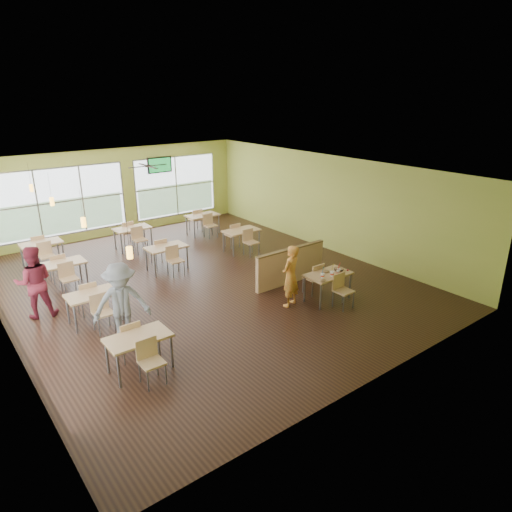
% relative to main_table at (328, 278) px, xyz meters
% --- Properties ---
extents(room, '(12.00, 12.04, 3.20)m').
position_rel_main_table_xyz_m(room, '(-2.00, 3.00, 0.97)').
color(room, black).
rests_on(room, ground).
extents(window_bays, '(9.24, 10.24, 2.38)m').
position_rel_main_table_xyz_m(window_bays, '(-4.65, 6.08, 0.85)').
color(window_bays, white).
rests_on(window_bays, room).
extents(main_table, '(1.22, 1.52, 0.87)m').
position_rel_main_table_xyz_m(main_table, '(0.00, 0.00, 0.00)').
color(main_table, tan).
rests_on(main_table, floor).
extents(half_wall_divider, '(2.40, 0.14, 1.04)m').
position_rel_main_table_xyz_m(half_wall_divider, '(0.00, 1.45, -0.11)').
color(half_wall_divider, tan).
rests_on(half_wall_divider, floor).
extents(dining_tables, '(6.92, 8.72, 0.87)m').
position_rel_main_table_xyz_m(dining_tables, '(-3.05, 4.71, -0.00)').
color(dining_tables, tan).
rests_on(dining_tables, floor).
extents(pendant_lights, '(0.11, 7.31, 0.86)m').
position_rel_main_table_xyz_m(pendant_lights, '(-5.20, 3.68, 1.82)').
color(pendant_lights, '#2D2119').
rests_on(pendant_lights, ceiling).
extents(ceiling_fan, '(1.25, 1.25, 0.29)m').
position_rel_main_table_xyz_m(ceiling_fan, '(-2.00, 6.00, 2.32)').
color(ceiling_fan, '#2D2119').
rests_on(ceiling_fan, ceiling).
extents(tv_backwall, '(1.00, 0.07, 0.60)m').
position_rel_main_table_xyz_m(tv_backwall, '(-0.20, 8.90, 1.82)').
color(tv_backwall, black).
rests_on(tv_backwall, wall_back).
extents(man_plaid, '(0.68, 0.55, 1.61)m').
position_rel_main_table_xyz_m(man_plaid, '(-0.97, 0.37, 0.17)').
color(man_plaid, '#E15519').
rests_on(man_plaid, floor).
extents(patron_maroon, '(1.00, 0.85, 1.78)m').
position_rel_main_table_xyz_m(patron_maroon, '(-6.19, 3.64, 0.26)').
color(patron_maroon, maroon).
rests_on(patron_maroon, floor).
extents(patron_grey, '(1.34, 1.01, 1.84)m').
position_rel_main_table_xyz_m(patron_grey, '(-5.03, 1.19, 0.29)').
color(patron_grey, slate).
rests_on(patron_grey, floor).
extents(cup_blue, '(0.09, 0.09, 0.34)m').
position_rel_main_table_xyz_m(cup_blue, '(-0.34, -0.13, 0.19)').
color(cup_blue, white).
rests_on(cup_blue, main_table).
extents(cup_yellow, '(0.10, 0.10, 0.38)m').
position_rel_main_table_xyz_m(cup_yellow, '(-0.08, -0.20, 0.19)').
color(cup_yellow, white).
rests_on(cup_yellow, main_table).
extents(cup_red_near, '(0.09, 0.09, 0.31)m').
position_rel_main_table_xyz_m(cup_red_near, '(0.13, -0.21, 0.18)').
color(cup_red_near, white).
rests_on(cup_red_near, main_table).
extents(cup_red_far, '(0.09, 0.09, 0.32)m').
position_rel_main_table_xyz_m(cup_red_far, '(0.22, -0.16, 0.18)').
color(cup_red_far, white).
rests_on(cup_red_far, main_table).
extents(food_basket, '(0.27, 0.27, 0.06)m').
position_rel_main_table_xyz_m(food_basket, '(0.37, -0.02, 0.15)').
color(food_basket, black).
rests_on(food_basket, main_table).
extents(ketchup_cup, '(0.06, 0.06, 0.02)m').
position_rel_main_table_xyz_m(ketchup_cup, '(0.55, -0.16, 0.13)').
color(ketchup_cup, '#B0162C').
rests_on(ketchup_cup, main_table).
extents(wrapper_left, '(0.16, 0.15, 0.04)m').
position_rel_main_table_xyz_m(wrapper_left, '(-0.45, -0.26, 0.14)').
color(wrapper_left, olive).
rests_on(wrapper_left, main_table).
extents(wrapper_mid, '(0.23, 0.21, 0.05)m').
position_rel_main_table_xyz_m(wrapper_mid, '(0.02, 0.11, 0.14)').
color(wrapper_mid, olive).
rests_on(wrapper_mid, main_table).
extents(wrapper_right, '(0.18, 0.16, 0.04)m').
position_rel_main_table_xyz_m(wrapper_right, '(0.23, -0.22, 0.14)').
color(wrapper_right, olive).
rests_on(wrapper_right, main_table).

